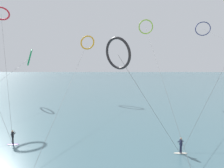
# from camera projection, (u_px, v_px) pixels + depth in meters

# --- Properties ---
(sea_water) EXTENTS (400.00, 200.00, 0.08)m
(sea_water) POSITION_uv_depth(u_px,v_px,m) (113.00, 80.00, 110.31)
(sea_water) COLOR #476B75
(sea_water) RESTS_ON ground
(surfer_ivory) EXTENTS (1.40, 0.59, 1.70)m
(surfer_ivory) POSITION_uv_depth(u_px,v_px,m) (181.00, 146.00, 20.79)
(surfer_ivory) COLOR silver
(surfer_ivory) RESTS_ON ground
(surfer_violet) EXTENTS (1.40, 0.73, 1.70)m
(surfer_violet) POSITION_uv_depth(u_px,v_px,m) (13.00, 138.00, 23.05)
(surfer_violet) COLOR purple
(surfer_violet) RESTS_ON ground
(kite_emerald) EXTENTS (3.40, 38.72, 12.89)m
(kite_emerald) POSITION_uv_depth(u_px,v_px,m) (30.00, 57.00, 50.51)
(kite_emerald) COLOR #199351
(kite_emerald) RESTS_ON ground
(kite_amber) EXTENTS (4.33, 44.01, 17.31)m
(kite_amber) POSITION_uv_depth(u_px,v_px,m) (87.00, 43.00, 57.77)
(kite_amber) COLOR orange
(kite_amber) RESTS_ON ground
(kite_crimson) EXTENTS (14.28, 23.40, 21.46)m
(kite_crimson) POSITION_uv_depth(u_px,v_px,m) (1.00, 13.00, 42.66)
(kite_crimson) COLOR red
(kite_crimson) RESTS_ON ground
(kite_charcoal) EXTENTS (7.98, 2.86, 11.89)m
(kite_charcoal) POSITION_uv_depth(u_px,v_px,m) (118.00, 54.00, 19.51)
(kite_charcoal) COLOR black
(kite_charcoal) RESTS_ON ground
(kite_navy) EXTENTS (4.64, 55.50, 22.29)m
(kite_navy) POSITION_uv_depth(u_px,v_px,m) (203.00, 29.00, 62.75)
(kite_navy) COLOR navy
(kite_navy) RESTS_ON ground
(kite_lime) EXTENTS (4.68, 43.75, 21.45)m
(kite_lime) POSITION_uv_depth(u_px,v_px,m) (146.00, 27.00, 56.38)
(kite_lime) COLOR #8CC62D
(kite_lime) RESTS_ON ground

